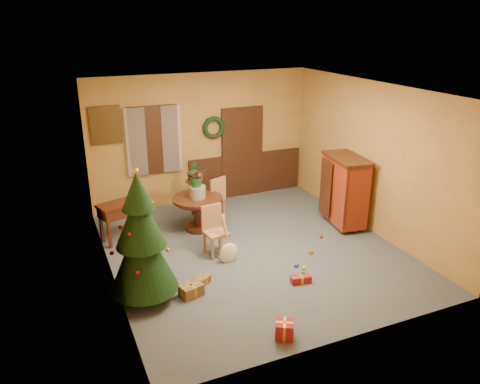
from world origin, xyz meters
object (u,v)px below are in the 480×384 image
dining_table (198,207)px  chair_near (214,228)px  christmas_tree (141,240)px  sideboard (345,189)px  writing_desk (122,212)px

dining_table → chair_near: (-0.04, -1.05, 0.00)m
chair_near → christmas_tree: bearing=-146.5°
dining_table → chair_near: size_ratio=1.11×
dining_table → sideboard: (2.78, -0.94, 0.29)m
christmas_tree → chair_near: bearing=33.5°
dining_table → sideboard: size_ratio=0.69×
sideboard → dining_table: bearing=161.3°
dining_table → chair_near: bearing=-92.4°
sideboard → chair_near: bearing=-177.9°
chair_near → sideboard: (2.83, 0.10, 0.29)m
writing_desk → sideboard: bearing=-14.3°
christmas_tree → sideboard: christmas_tree is taller
chair_near → christmas_tree: (-1.47, -0.97, 0.51)m
christmas_tree → sideboard: size_ratio=1.44×
christmas_tree → writing_desk: bearing=88.3°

